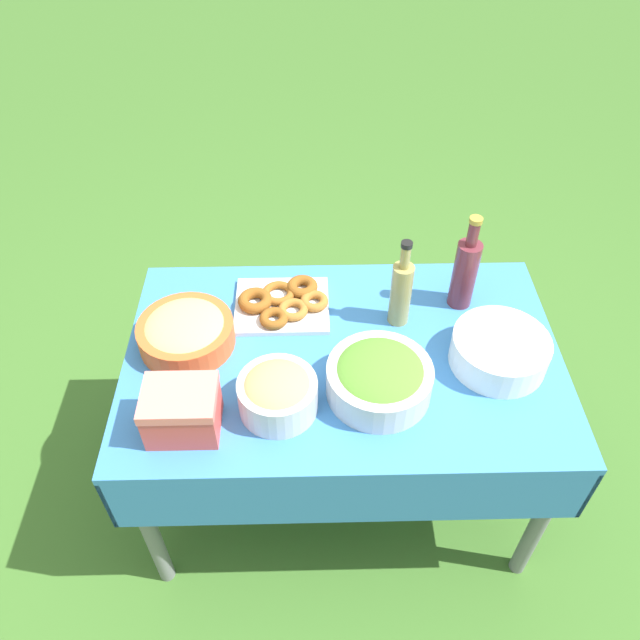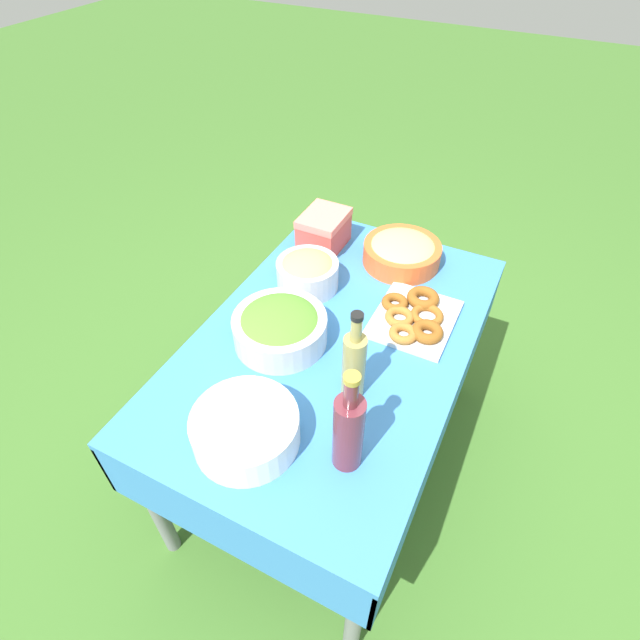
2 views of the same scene
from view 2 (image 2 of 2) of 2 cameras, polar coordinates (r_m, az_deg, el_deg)
ground_plane at (r=2.14m, az=1.26°, el=-15.11°), size 14.00×14.00×0.00m
picnic_table at (r=1.66m, az=1.58°, el=-4.29°), size 1.29×0.82×0.70m
salad_bowl at (r=1.54m, az=-4.60°, el=-0.77°), size 0.29×0.29×0.12m
pasta_bowl at (r=1.88m, az=9.35°, el=7.73°), size 0.28×0.28×0.10m
donut_platter at (r=1.65m, az=10.77°, el=0.39°), size 0.32×0.25×0.05m
plate_stack at (r=1.32m, az=-8.49°, el=-12.25°), size 0.28×0.28×0.10m
olive_oil_bottle at (r=1.35m, az=3.89°, el=-5.05°), size 0.06×0.06×0.30m
wine_bottle at (r=1.21m, az=3.27°, el=-12.47°), size 0.08×0.08×0.33m
bread_bowl at (r=1.73m, az=-1.44°, el=5.55°), size 0.22×0.22×0.12m
cooler_box at (r=1.93m, az=0.43°, el=10.20°), size 0.19×0.15×0.14m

